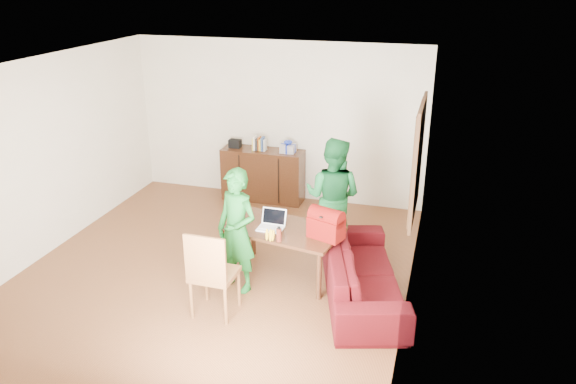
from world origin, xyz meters
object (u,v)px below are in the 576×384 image
(red_bag, at_px, (326,226))
(table, at_px, (284,234))
(laptop, at_px, (270,226))
(bottle, at_px, (279,234))
(person_near, at_px, (237,231))
(sofa, at_px, (362,272))
(person_far, at_px, (333,197))
(chair, at_px, (215,289))

(red_bag, bearing_deg, table, -171.81)
(table, xyz_separation_m, laptop, (-0.15, -0.08, 0.12))
(laptop, height_order, red_bag, red_bag)
(table, relative_size, bottle, 8.33)
(person_near, height_order, bottle, person_near)
(bottle, bearing_deg, table, 97.98)
(sofa, bearing_deg, person_near, 82.90)
(person_far, distance_m, sofa, 1.30)
(chair, relative_size, red_bag, 2.57)
(bottle, height_order, red_bag, red_bag)
(person_far, relative_size, laptop, 5.15)
(table, height_order, person_near, person_near)
(red_bag, relative_size, sofa, 0.19)
(chair, height_order, person_near, person_near)
(chair, xyz_separation_m, laptop, (0.37, 0.98, 0.41))
(chair, height_order, bottle, chair)
(person_near, distance_m, bottle, 0.52)
(sofa, bearing_deg, laptop, 67.77)
(laptop, relative_size, red_bag, 0.78)
(table, relative_size, chair, 1.46)
(person_near, bearing_deg, bottle, 30.78)
(person_far, xyz_separation_m, sofa, (0.60, -1.02, -0.52))
(person_near, relative_size, sofa, 0.73)
(chair, xyz_separation_m, red_bag, (1.10, 0.94, 0.52))
(laptop, distance_m, sofa, 1.28)
(person_near, bearing_deg, red_bag, 39.33)
(red_bag, xyz_separation_m, sofa, (0.48, -0.08, -0.52))
(table, height_order, laptop, laptop)
(person_near, bearing_deg, chair, -74.46)
(table, xyz_separation_m, bottle, (0.05, -0.37, 0.18))
(red_bag, bearing_deg, person_far, 116.81)
(chair, distance_m, laptop, 1.12)
(table, relative_size, person_far, 0.94)
(laptop, height_order, sofa, laptop)
(sofa, bearing_deg, person_far, 13.54)
(person_far, bearing_deg, person_near, 62.80)
(bottle, bearing_deg, laptop, 125.01)
(person_near, height_order, person_far, person_far)
(bottle, height_order, sofa, bottle)
(person_far, bearing_deg, sofa, 128.69)
(person_far, xyz_separation_m, laptop, (-0.61, -0.91, -0.12))
(laptop, distance_m, red_bag, 0.74)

